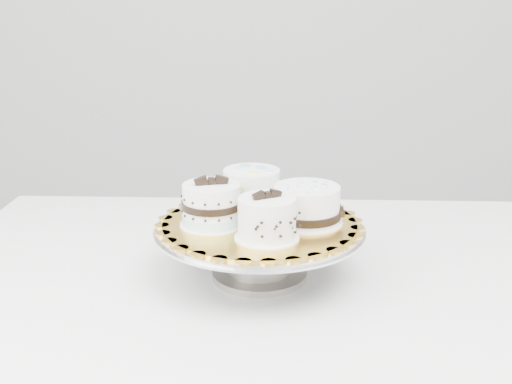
{
  "coord_description": "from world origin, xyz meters",
  "views": [
    {
      "loc": [
        -0.15,
        -0.92,
        1.24
      ],
      "look_at": [
        -0.07,
        0.12,
        0.91
      ],
      "focal_mm": 45.0,
      "sensor_mm": 36.0,
      "label": 1
    }
  ],
  "objects": [
    {
      "name": "table",
      "position": [
        -0.06,
        0.17,
        0.68
      ],
      "size": [
        1.33,
        0.97,
        0.75
      ],
      "rotation": [
        0.0,
        0.0,
        -0.11
      ],
      "color": "white",
      "rests_on": "floor"
    },
    {
      "name": "cake_ribbon",
      "position": [
        0.01,
        0.12,
        0.89
      ],
      "size": [
        0.13,
        0.13,
        0.07
      ],
      "rotation": [
        0.0,
        0.0,
        0.05
      ],
      "color": "white",
      "rests_on": "cake_board"
    },
    {
      "name": "cake_stand",
      "position": [
        -0.07,
        0.13,
        0.82
      ],
      "size": [
        0.37,
        0.37,
        0.1
      ],
      "color": "gray",
      "rests_on": "table"
    },
    {
      "name": "cake_board",
      "position": [
        -0.07,
        0.13,
        0.85
      ],
      "size": [
        0.35,
        0.35,
        0.0
      ],
      "primitive_type": "cylinder",
      "rotation": [
        0.0,
        0.0,
        0.02
      ],
      "color": "#C68629",
      "rests_on": "cake_stand"
    },
    {
      "name": "cake_banded",
      "position": [
        -0.15,
        0.12,
        0.89
      ],
      "size": [
        0.11,
        0.11,
        0.09
      ],
      "rotation": [
        0.0,
        0.0,
        0.15
      ],
      "color": "white",
      "rests_on": "cake_board"
    },
    {
      "name": "cake_swirl",
      "position": [
        -0.06,
        0.05,
        0.89
      ],
      "size": [
        0.12,
        0.12,
        0.08
      ],
      "rotation": [
        0.0,
        0.0,
        0.4
      ],
      "color": "white",
      "rests_on": "cake_board"
    },
    {
      "name": "cake_dots",
      "position": [
        -0.08,
        0.2,
        0.89
      ],
      "size": [
        0.13,
        0.13,
        0.08
      ],
      "rotation": [
        0.0,
        0.0,
        0.37
      ],
      "color": "white",
      "rests_on": "cake_board"
    }
  ]
}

